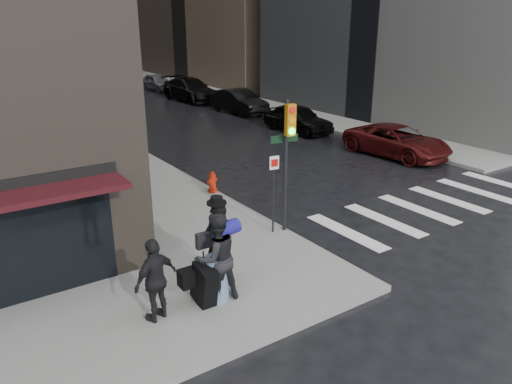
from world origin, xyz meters
The scene contains 15 objects.
ground centered at (0.00, 0.00, 0.00)m, with size 140.00×140.00×0.00m, color black.
sidewalk_left centered at (0.00, 27.00, 0.07)m, with size 4.00×50.00×0.15m, color slate.
sidewalk_right centered at (13.50, 27.00, 0.07)m, with size 3.00×50.00×0.15m, color slate.
crosswalk centered at (7.50, 1.00, 0.00)m, with size 8.50×3.00×0.01m.
man_overcoat centered at (-1.39, 0.11, 1.08)m, with size 1.16×1.10×2.22m.
man_jeans centered at (-1.57, -0.23, 1.16)m, with size 1.43×0.77×2.01m.
man_greycoat centered at (-2.92, -0.19, 1.03)m, with size 1.12×0.73×1.77m.
traffic_light centered at (1.86, 1.82, 2.56)m, with size 0.93×0.49×3.74m.
fire_hydrant centered at (1.80, 5.88, 0.48)m, with size 0.43×0.33×0.74m.
parked_car_0 centered at (11.20, 5.81, 0.68)m, with size 2.25×4.89×1.36m, color #3D0C0C.
parked_car_1 centered at (10.59, 12.09, 0.73)m, with size 1.73×4.30×1.47m, color black.
parked_car_2 centered at (10.85, 18.37, 0.75)m, with size 1.59×4.57×1.50m, color black.
parked_car_3 centered at (10.63, 24.64, 0.81)m, with size 2.26×5.57×1.62m, color black.
parked_car_4 centered at (10.77, 30.92, 0.66)m, with size 1.56×3.89×1.32m, color #535359.
parked_car_5 centered at (11.02, 37.20, 0.72)m, with size 1.53×4.40×1.45m, color #4F4F55.
Camera 1 is at (-6.19, -8.51, 6.00)m, focal length 35.00 mm.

